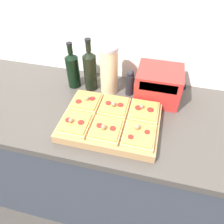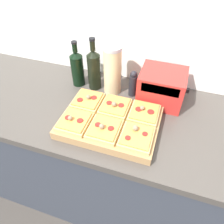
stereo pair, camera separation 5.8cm
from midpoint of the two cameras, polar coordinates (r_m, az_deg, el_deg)
The scene contains 14 objects.
wall_back at distance 1.27m, azimuth 3.23°, elevation 22.03°, with size 6.00×0.06×2.50m.
kitchen_counter at distance 1.50m, azimuth -0.76°, elevation -12.71°, with size 2.63×0.67×0.93m.
cutting_board at distance 1.06m, azimuth -1.96°, elevation -2.75°, with size 0.46×0.34×0.04m, color #A37A4C.
pizza_slice_back_left at distance 1.13m, azimuth -8.22°, elevation 2.69°, with size 0.14×0.15×0.05m.
pizza_slice_back_center at distance 1.09m, azimuth -0.90°, elevation 1.48°, with size 0.14×0.15×0.05m.
pizza_slice_back_right at distance 1.07m, azimuth 6.81°, elevation 0.19°, with size 0.14×0.15×0.05m.
pizza_slice_front_left at distance 1.03m, azimuth -11.26°, elevation -3.00°, with size 0.14×0.15×0.05m.
pizza_slice_front_center at distance 0.98m, azimuth -3.25°, elevation -4.58°, with size 0.14×0.15×0.05m.
pizza_slice_front_right at distance 0.96m, azimuth 5.32°, elevation -6.12°, with size 0.14×0.15×0.05m.
olive_oil_bottle at distance 1.29m, azimuth -11.51°, elevation 10.85°, with size 0.07×0.07×0.27m.
wine_bottle at distance 1.24m, azimuth -7.11°, elevation 10.89°, with size 0.07×0.07×0.30m.
grain_jar_tall at distance 1.20m, azimuth -2.21°, elevation 10.91°, with size 0.10×0.10×0.28m.
pepper_mill at distance 1.22m, azimuth 3.33°, elevation 7.63°, with size 0.04×0.04×0.16m.
toaster_oven at distance 1.20m, azimuth 10.69°, elevation 6.98°, with size 0.26×0.20×0.18m.
Camera 1 is at (0.19, -0.49, 1.72)m, focal length 35.00 mm.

